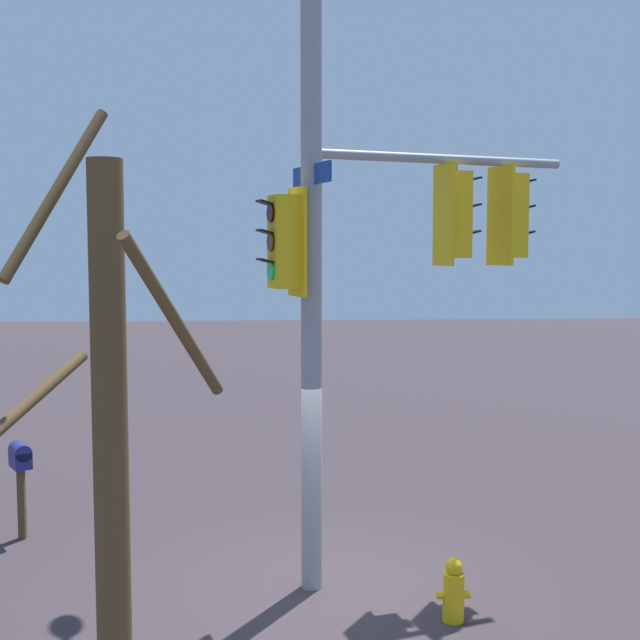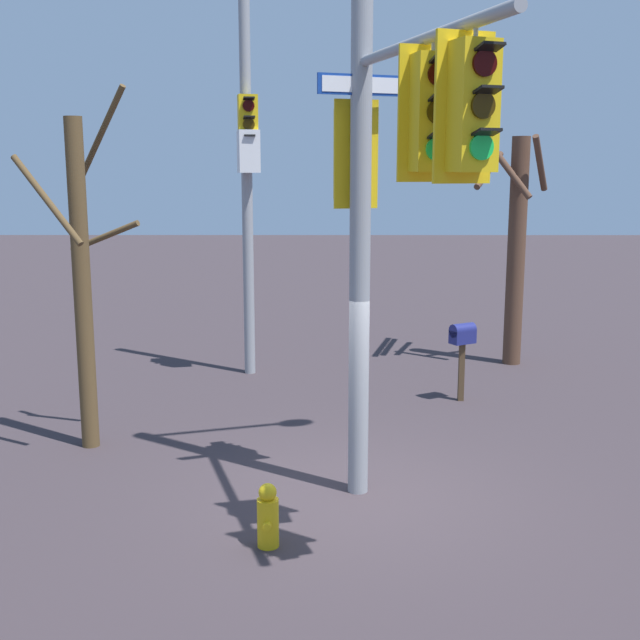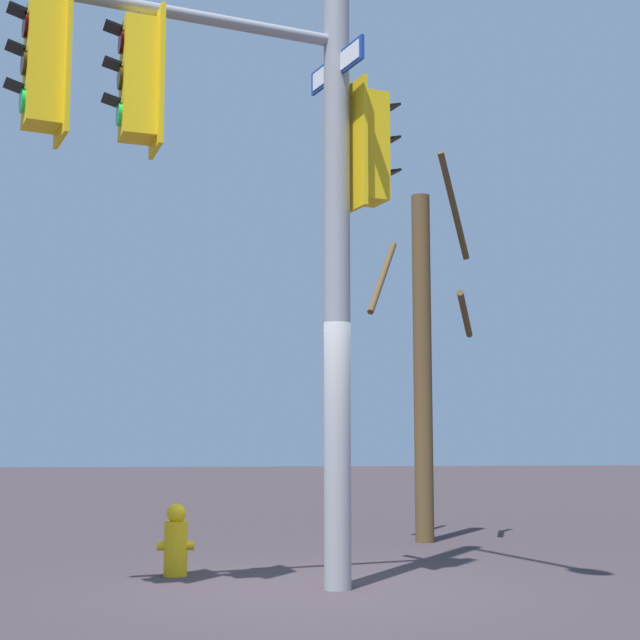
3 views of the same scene
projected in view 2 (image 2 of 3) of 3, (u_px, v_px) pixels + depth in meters
The scene contains 7 objects.
ground_plane at pixel (355, 495), 10.18m from camera, with size 80.00×80.00×0.00m, color #372D31.
main_signal_pole_assembly at pixel (392, 123), 8.86m from camera, with size 4.34×3.13×8.36m.
secondary_pole_assembly at pixel (247, 157), 15.32m from camera, with size 0.76×0.48×8.15m.
fire_hydrant at pixel (268, 517), 8.76m from camera, with size 0.38×0.24×0.73m.
mailbox at pixel (462, 340), 14.13m from camera, with size 0.42×0.50×1.41m.
bare_tree_behind_pole at pixel (82, 277), 11.54m from camera, with size 1.64×1.62×5.27m.
bare_tree_across_street at pixel (512, 236), 16.59m from camera, with size 2.00×1.98×5.04m.
Camera 2 is at (9.58, -0.43, 4.11)m, focal length 44.85 mm.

